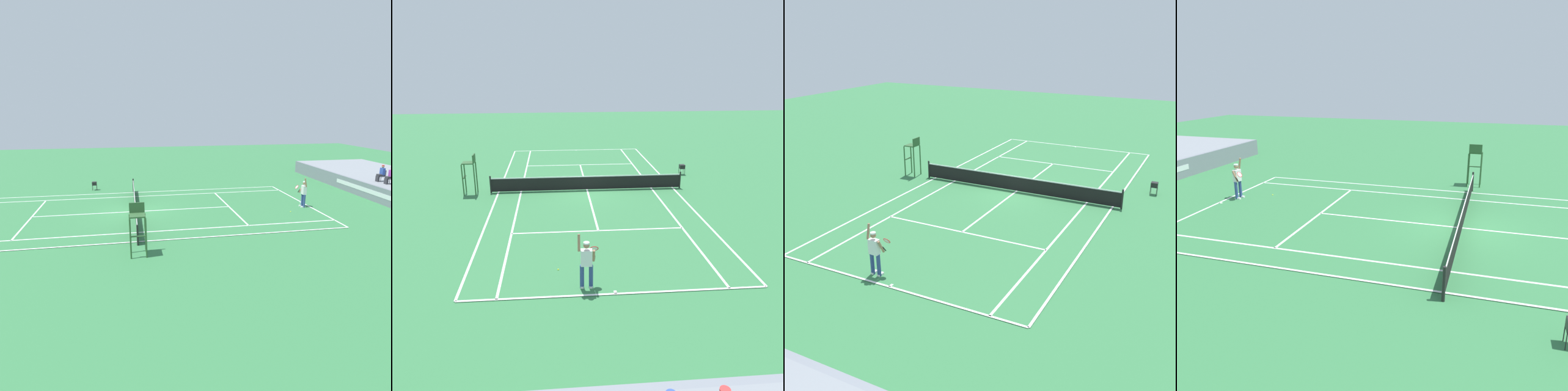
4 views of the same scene
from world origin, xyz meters
The scene contains 7 objects.
ground_plane centered at (0.00, 0.00, 0.00)m, with size 80.00×80.00×0.00m, color #337542.
court centered at (0.00, 0.00, 0.01)m, with size 11.08×23.88×0.03m.
net centered at (0.00, 0.00, 0.52)m, with size 11.98×0.10×1.07m.
tennis_player centered at (0.98, 11.39, 0.99)m, with size 0.78×0.62×2.08m.
tennis_ball centered at (1.98, 10.03, 0.03)m, with size 0.07×0.07×0.07m, color #D1E533.
umpire_chair centered at (7.08, 0.00, 1.56)m, with size 0.77×0.77×2.44m.
ball_hopper centered at (-7.08, -3.17, 0.57)m, with size 0.36×0.36×0.70m.
Camera 2 is at (2.02, 23.93, 7.75)m, focal length 36.86 mm.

